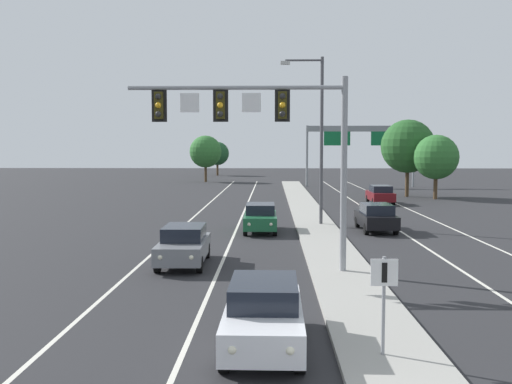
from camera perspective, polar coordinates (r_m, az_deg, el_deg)
name	(u,v)px	position (r m, az deg, el deg)	size (l,w,h in m)	color
median_island	(331,253)	(26.40, 7.32, -5.88)	(2.40, 110.00, 0.15)	#9E9B93
lane_stripe_oncoming_center	(235,231)	(33.25, -2.02, -3.87)	(0.14, 100.00, 0.01)	silver
lane_stripe_receding_center	(402,232)	(34.00, 14.03, -3.81)	(0.14, 100.00, 0.01)	silver
edge_stripe_left	(178,231)	(33.62, -7.66, -3.81)	(0.14, 100.00, 0.01)	silver
edge_stripe_right	(461,232)	(34.86, 19.35, -3.73)	(0.14, 100.00, 0.01)	silver
overhead_signal_mast	(267,127)	(21.69, 1.04, 6.40)	(8.11, 0.44, 7.20)	gray
median_sign_post	(384,291)	(13.36, 12.37, -9.40)	(0.60, 0.10, 2.20)	gray
street_lamp_median	(318,130)	(35.43, 6.06, 6.00)	(2.58, 0.28, 10.00)	#4C4C51
car_oncoming_white	(264,314)	(14.11, 0.76, -11.78)	(1.86, 4.49, 1.58)	silver
car_oncoming_grey	(184,245)	(23.93, -7.05, -5.13)	(1.88, 4.49, 1.58)	slate
car_oncoming_green	(260,217)	(33.02, 0.43, -2.49)	(1.86, 4.49, 1.58)	#195633
car_receding_black	(376,217)	(33.98, 11.63, -2.39)	(1.88, 4.50, 1.58)	black
car_receding_darkred	(380,194)	(50.68, 12.03, -0.22)	(1.84, 4.48, 1.58)	#5B0F14
highway_sign_gantry	(360,136)	(72.64, 10.15, 5.37)	(13.28, 0.42, 7.50)	gray
tree_far_right_a	(436,157)	(56.49, 17.16, 3.26)	(4.12, 4.12, 5.97)	#4C3823
tree_far_right_c	(408,146)	(58.71, 14.58, 4.33)	(5.18, 5.18, 7.50)	#4C3823
tree_far_left_b	(206,152)	(82.14, -4.95, 3.94)	(4.49, 4.49, 6.49)	#4C3823
tree_far_left_c	(217,154)	(101.29, -3.79, 3.76)	(4.02, 4.02, 5.82)	#4C3823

